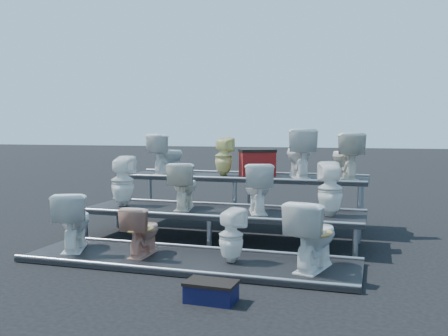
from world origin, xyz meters
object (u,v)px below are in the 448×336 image
(toilet_4, at_px, (123,181))
(toilet_9, at_px, (224,157))
(toilet_2, at_px, (231,235))
(toilet_10, at_px, (299,153))
(toilet_3, at_px, (313,235))
(red_crate, at_px, (257,164))
(toilet_5, at_px, (184,186))
(toilet_1, at_px, (142,230))
(toilet_8, at_px, (167,154))
(toilet_11, at_px, (346,156))
(toilet_6, at_px, (257,188))
(toilet_7, at_px, (330,189))
(step_stool, at_px, (211,293))
(toilet_0, at_px, (73,221))

(toilet_4, relative_size, toilet_9, 1.18)
(toilet_2, bearing_deg, toilet_10, -77.68)
(toilet_3, bearing_deg, red_crate, -49.77)
(toilet_5, bearing_deg, toilet_9, -111.22)
(toilet_1, xyz_separation_m, toilet_9, (0.28, 2.60, 0.81))
(toilet_8, bearing_deg, toilet_2, 142.57)
(toilet_5, distance_m, toilet_9, 1.37)
(toilet_8, bearing_deg, toilet_11, -164.56)
(toilet_4, height_order, toilet_6, toilet_4)
(toilet_6, bearing_deg, toilet_7, 161.17)
(toilet_3, height_order, toilet_8, toilet_8)
(toilet_2, xyz_separation_m, toilet_11, (1.17, 2.60, 0.85))
(toilet_9, xyz_separation_m, red_crate, (0.57, 0.12, -0.13))
(toilet_9, bearing_deg, toilet_8, 12.07)
(toilet_3, height_order, toilet_7, toilet_7)
(toilet_2, relative_size, red_crate, 1.14)
(toilet_6, distance_m, toilet_7, 1.03)
(toilet_1, bearing_deg, toilet_3, 179.24)
(toilet_8, height_order, toilet_10, toilet_10)
(toilet_7, distance_m, step_stool, 2.79)
(toilet_1, xyz_separation_m, step_stool, (1.34, -1.23, -0.29))
(toilet_3, height_order, toilet_11, toilet_11)
(toilet_6, xyz_separation_m, step_stool, (0.14, -2.53, -0.74))
(toilet_0, relative_size, toilet_8, 1.08)
(toilet_7, xyz_separation_m, toilet_11, (0.12, 1.30, 0.40))
(toilet_10, distance_m, toilet_11, 0.75)
(toilet_4, relative_size, toilet_10, 0.97)
(toilet_10, bearing_deg, toilet_11, 160.69)
(toilet_5, height_order, toilet_6, toilet_6)
(toilet_7, bearing_deg, toilet_2, 36.16)
(toilet_6, distance_m, toilet_11, 1.79)
(toilet_0, height_order, toilet_6, toilet_6)
(toilet_5, height_order, toilet_8, toilet_8)
(toilet_3, relative_size, toilet_11, 1.07)
(toilet_9, distance_m, toilet_11, 2.07)
(toilet_7, bearing_deg, toilet_8, -38.27)
(toilet_1, xyz_separation_m, toilet_7, (2.23, 1.30, 0.46))
(toilet_3, relative_size, toilet_9, 1.20)
(toilet_1, height_order, toilet_6, toilet_6)
(toilet_5, relative_size, toilet_9, 1.07)
(toilet_0, bearing_deg, toilet_11, -165.22)
(toilet_4, bearing_deg, toilet_0, 84.79)
(toilet_8, height_order, toilet_11, toilet_11)
(toilet_2, xyz_separation_m, toilet_9, (-0.90, 2.60, 0.81))
(toilet_8, distance_m, red_crate, 1.65)
(toilet_7, bearing_deg, toilet_3, 71.89)
(toilet_0, distance_m, toilet_5, 1.72)
(toilet_9, distance_m, step_stool, 4.13)
(toilet_5, height_order, red_crate, red_crate)
(toilet_8, relative_size, red_crate, 1.26)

